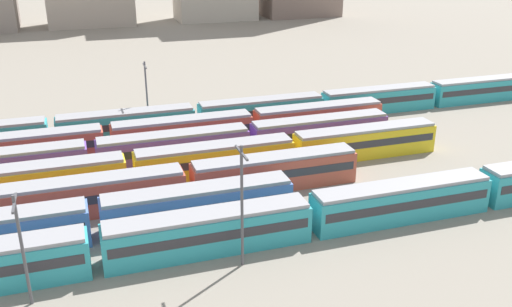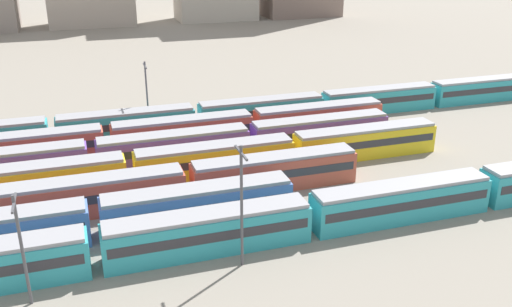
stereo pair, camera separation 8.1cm
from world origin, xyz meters
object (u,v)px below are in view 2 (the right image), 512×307
object	(u,v)px
train_track_4	(92,157)
train_track_3	(130,170)
catenary_pole_1	(147,92)
train_track_2	(92,195)
catenary_pole_0	(242,201)
train_track_6	(322,105)
catenary_pole_2	(21,245)
train_track_0	(208,231)
train_track_5	(107,140)

from	to	relation	value
train_track_4	train_track_3	bearing A→B (deg)	-54.44
train_track_4	catenary_pole_1	world-z (taller)	catenary_pole_1
train_track_2	catenary_pole_0	distance (m)	17.94
train_track_2	train_track_3	distance (m)	6.67
catenary_pole_0	train_track_3	bearing A→B (deg)	110.81
train_track_4	train_track_6	bearing A→B (deg)	17.32
catenary_pole_1	train_track_4	bearing A→B (deg)	-121.75
catenary_pole_2	train_track_0	bearing A→B (deg)	12.29
train_track_0	train_track_4	xyz separation A→B (m)	(-8.66, 20.80, 0.00)
train_track_0	catenary_pole_2	distance (m)	15.07
catenary_pole_0	catenary_pole_2	bearing A→B (deg)	-179.52
train_track_3	catenary_pole_1	world-z (taller)	catenary_pole_1
train_track_0	catenary_pole_2	size ratio (longest dim) A/B	10.39
catenary_pole_1	train_track_6	bearing A→B (deg)	-6.83
train_track_6	train_track_5	bearing A→B (deg)	-170.55
train_track_0	train_track_5	xyz separation A→B (m)	(-6.56, 26.00, 0.00)
catenary_pole_2	train_track_2	bearing A→B (deg)	68.67
train_track_3	train_track_5	bearing A→B (deg)	98.88
catenary_pole_0	catenary_pole_2	distance (m)	16.56
train_track_5	catenary_pole_1	world-z (taller)	catenary_pole_1
train_track_0	catenary_pole_2	world-z (taller)	catenary_pole_2
train_track_4	catenary_pole_0	bearing A→B (deg)	-65.62
train_track_6	catenary_pole_2	distance (m)	52.13
train_track_4	train_track_6	size ratio (longest dim) A/B	0.66
train_track_3	train_track_6	xyz separation A→B (m)	(29.63, 15.60, 0.00)
train_track_5	catenary_pole_2	size ratio (longest dim) A/B	8.29
train_track_0	catenary_pole_2	xyz separation A→B (m)	(-14.40, -3.14, 3.13)
train_track_6	catenary_pole_0	xyz separation A→B (m)	(-22.56, -34.20, 3.99)
train_track_2	train_track_4	world-z (taller)	same
train_track_2	train_track_6	size ratio (longest dim) A/B	0.50
train_track_0	train_track_4	world-z (taller)	same
train_track_2	catenary_pole_2	bearing A→B (deg)	-111.33
train_track_3	train_track_4	distance (m)	6.39
train_track_2	train_track_3	size ratio (longest dim) A/B	0.75
train_track_5	train_track_0	bearing A→B (deg)	-75.83
train_track_6	catenary_pole_2	world-z (taller)	catenary_pole_2
catenary_pole_2	train_track_6	bearing A→B (deg)	41.29
train_track_0	train_track_5	distance (m)	26.82
train_track_5	catenary_pole_1	size ratio (longest dim) A/B	7.85
catenary_pole_2	train_track_5	bearing A→B (deg)	74.94
train_track_2	train_track_6	world-z (taller)	same
train_track_2	train_track_4	xyz separation A→B (m)	(0.46, 10.40, 0.00)
train_track_0	train_track_3	size ratio (longest dim) A/B	1.25
train_track_4	catenary_pole_1	xyz separation A→B (m)	(8.29, 13.40, 3.39)
train_track_0	catenary_pole_0	xyz separation A→B (m)	(2.13, -3.00, 3.99)
train_track_3	train_track_5	distance (m)	10.53
train_track_0	train_track_3	bearing A→B (deg)	107.57
train_track_0	train_track_4	distance (m)	22.53
train_track_5	train_track_6	size ratio (longest dim) A/B	0.66
catenary_pole_0	train_track_6	bearing A→B (deg)	56.59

